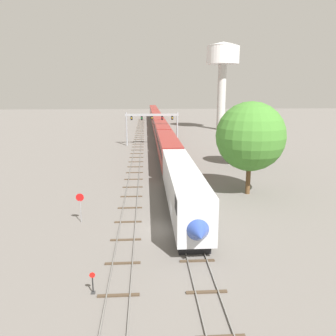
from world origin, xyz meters
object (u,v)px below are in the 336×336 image
Objects in this scene: passenger_train at (158,124)px; trackside_tree_left at (244,127)px; switch_stand at (93,286)px; stop_sign at (80,204)px; signal_gantry at (152,121)px; trackside_tree_mid at (250,137)px; water_tower at (223,61)px.

passenger_train is 16.52× the size of trackside_tree_left.
switch_stand is 12.39m from stop_sign.
trackside_tree_mid is at bearing -74.04° from signal_gantry.
water_tower is at bearing 81.67° from trackside_tree_left.
switch_stand is at bearing -128.24° from trackside_tree_mid.
stop_sign is 0.30× the size of trackside_tree_left.
passenger_train is 54.26× the size of stop_sign.
signal_gantry is 1.28× the size of trackside_tree_left.
stop_sign is 33.14m from trackside_tree_left.
stop_sign reaches higher than switch_stand.
water_tower reaches higher than passenger_train.
passenger_train reaches higher than switch_stand.
trackside_tree_left is (14.73, -22.25, 0.83)m from signal_gantry.
water_tower reaches higher than stop_sign.
signal_gantry is 4.20× the size of stop_sign.
signal_gantry reaches higher than switch_stand.
stop_sign is (-10.00, -69.64, -0.74)m from passenger_train.
water_tower is 9.25× the size of stop_sign.
stop_sign is 20.96m from trackside_tree_mid.
switch_stand is 0.15× the size of trackside_tree_left.
passenger_train is 62.38m from trackside_tree_mid.
passenger_train is at bearing -161.84° from water_tower.
passenger_train is 12.92× the size of signal_gantry.
trackside_tree_mid reaches higher than trackside_tree_left.
stop_sign is (-2.90, 11.97, 1.35)m from switch_stand.
signal_gantry is at bearing 123.51° from trackside_tree_left.
stop_sign is at bearing -98.17° from passenger_train.
stop_sign is at bearing -156.73° from trackside_tree_mid.
trackside_tree_left is at bearing 46.78° from stop_sign.
signal_gantry is 8.29× the size of switch_stand.
stop_sign is at bearing -111.57° from water_tower.
trackside_tree_mid is (18.66, 8.03, 5.18)m from stop_sign.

